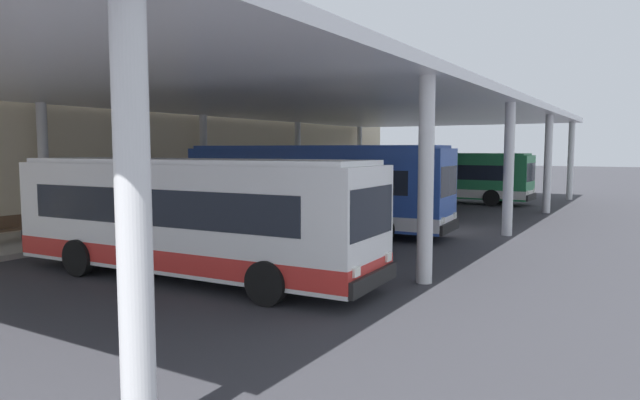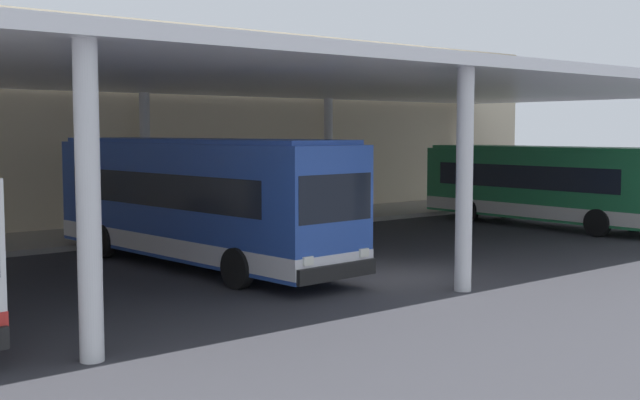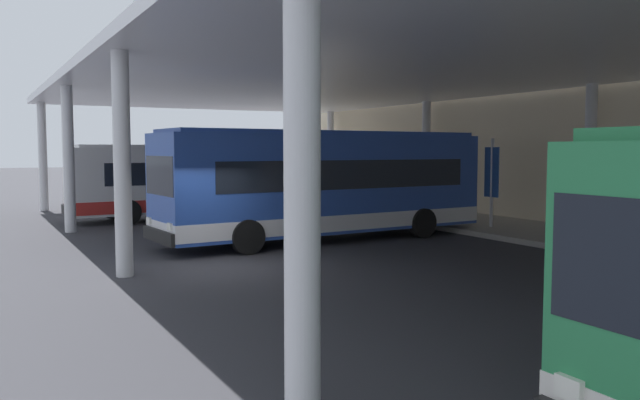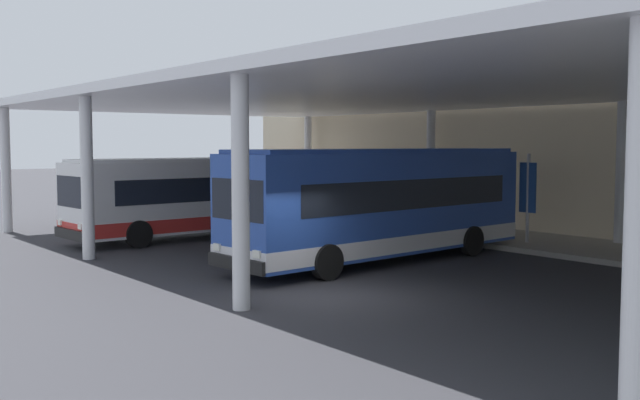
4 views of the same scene
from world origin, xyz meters
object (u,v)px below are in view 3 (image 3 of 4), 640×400
Objects in this scene: banner_sign at (492,177)px; bus_second_bay at (327,184)px; bench_waiting at (366,196)px; bus_nearest_bay at (195,180)px.

bus_second_bay is at bearing -98.26° from banner_sign.
bus_second_bay is at bearing -39.04° from bench_waiting.
banner_sign is (0.92, 6.31, 0.14)m from bus_second_bay.
bench_waiting is at bearing 174.88° from banner_sign.
bus_second_bay reaches higher than bus_nearest_bay.
bus_nearest_bay is 12.67m from banner_sign.
bench_waiting is at bearing 89.49° from bus_nearest_bay.
bus_nearest_bay is 5.91× the size of bench_waiting.
bus_second_bay reaches higher than banner_sign.
bus_nearest_bay is at bearing -141.14° from banner_sign.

